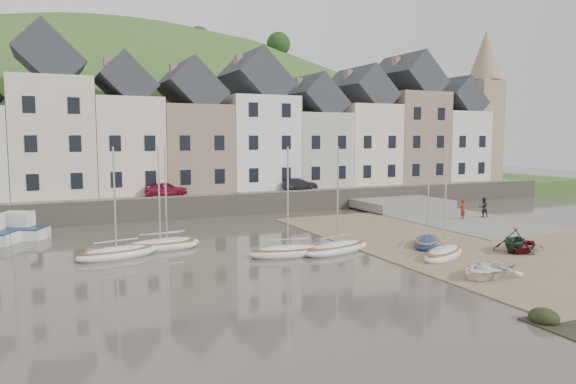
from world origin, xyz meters
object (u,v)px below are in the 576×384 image
person_dark (483,207)px  car_left (166,189)px  car_right (299,184)px  rowboat_red (521,246)px  person_red (462,209)px  rowboat_green (514,240)px  sailboat_0 (160,245)px  rowboat_white (487,269)px

person_dark → car_left: car_left is taller
person_dark → car_right: size_ratio=0.48×
rowboat_red → person_red: person_red is taller
rowboat_green → person_red: size_ratio=1.65×
rowboat_green → car_left: bearing=179.3°
sailboat_0 → rowboat_white: (12.77, -12.79, 0.15)m
rowboat_red → car_right: size_ratio=0.91×
rowboat_white → car_right: (3.07, 26.76, 1.74)m
sailboat_0 → person_red: (23.97, 0.98, 0.65)m
sailboat_0 → car_left: (3.24, 13.98, 1.94)m
sailboat_0 → car_right: (15.84, 13.98, 1.89)m
rowboat_white → car_right: bearing=160.0°
rowboat_green → car_left: car_left is taller
rowboat_green → person_dark: 13.13m
sailboat_0 → rowboat_red: size_ratio=2.05×
sailboat_0 → rowboat_red: 21.01m
car_left → rowboat_red: bearing=-143.1°
person_red → sailboat_0: bearing=-25.6°
car_left → rowboat_white: bearing=-157.2°
rowboat_white → car_left: 28.46m
rowboat_green → person_dark: size_ratio=1.64×
person_red → car_right: (-8.14, 12.99, 1.24)m
rowboat_white → rowboat_green: bearing=108.3°
rowboat_green → person_red: bearing=117.7°
person_red → rowboat_green: bearing=33.2°
sailboat_0 → car_left: size_ratio=1.78×
rowboat_red → person_dark: (7.43, 10.42, 0.54)m
rowboat_green → rowboat_red: (0.54, 0.00, -0.37)m
person_red → car_right: size_ratio=0.47×
sailboat_0 → car_left: sailboat_0 is taller
rowboat_green → car_left: (-15.02, 23.36, 1.45)m
rowboat_white → car_right: 26.99m
rowboat_white → person_dark: bearing=122.3°
sailboat_0 → car_right: sailboat_0 is taller
car_left → rowboat_green: bearing=-144.0°
person_red → person_dark: size_ratio=0.99×
rowboat_white → rowboat_green: (5.49, 3.40, 0.34)m
sailboat_0 → rowboat_green: bearing=-27.2°
car_right → rowboat_red: bearing=-156.9°
rowboat_green → car_right: 23.53m
sailboat_0 → person_red: 24.00m
car_right → rowboat_white: bearing=-170.6°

